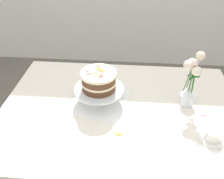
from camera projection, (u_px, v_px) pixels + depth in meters
The scene contains 8 objects.
dining_table at pixel (120, 122), 1.45m from camera, with size 1.40×1.00×0.74m.
linen_napkin at pixel (100, 102), 1.46m from camera, with size 0.32×0.32×0.00m, color white.
cake_stand at pixel (99, 91), 1.41m from camera, with size 0.29×0.29×0.10m.
layer_cake at pixel (99, 80), 1.37m from camera, with size 0.20×0.20×0.12m.
flower_vase at pixel (190, 82), 1.35m from camera, with size 0.11×0.10×0.35m.
teacup at pixel (213, 136), 1.20m from camera, with size 0.13×0.13×0.06m.
loose_petal_0 at pixel (118, 134), 1.24m from camera, with size 0.04×0.02×0.00m, color orange.
loose_petal_1 at pixel (203, 114), 1.36m from camera, with size 0.04×0.03×0.01m, color pink.
Camera 1 is at (0.04, -1.08, 1.66)m, focal length 38.87 mm.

